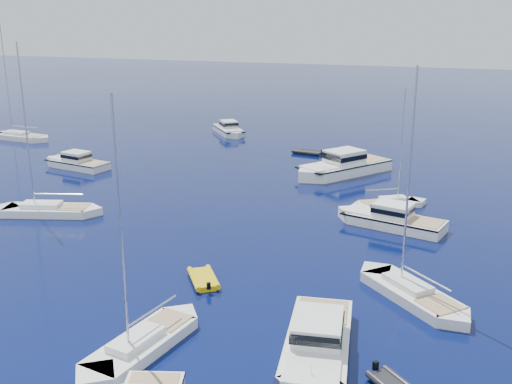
% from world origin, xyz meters
% --- Properties ---
extents(ground, '(400.00, 400.00, 0.00)m').
position_xyz_m(ground, '(0.00, 0.00, 0.00)').
color(ground, '#081450').
rests_on(ground, ground).
extents(motor_cruiser_right, '(5.21, 11.17, 2.82)m').
position_xyz_m(motor_cruiser_right, '(11.02, 4.20, 0.00)').
color(motor_cruiser_right, white).
rests_on(motor_cruiser_right, ground).
extents(motor_cruiser_centre, '(10.41, 5.07, 2.62)m').
position_xyz_m(motor_cruiser_centre, '(11.25, 25.83, 0.00)').
color(motor_cruiser_centre, white).
rests_on(motor_cruiser_centre, ground).
extents(motor_cruiser_far_l, '(9.73, 4.24, 2.47)m').
position_xyz_m(motor_cruiser_far_l, '(-26.34, 32.99, 0.00)').
color(motor_cruiser_far_l, white).
rests_on(motor_cruiser_far_l, ground).
extents(motor_cruiser_distant, '(10.62, 13.33, 3.48)m').
position_xyz_m(motor_cruiser_distant, '(3.44, 41.39, 0.00)').
color(motor_cruiser_distant, white).
rests_on(motor_cruiser_distant, ground).
extents(motor_cruiser_horizon, '(8.43, 9.20, 2.51)m').
position_xyz_m(motor_cruiser_horizon, '(-18.18, 58.91, 0.00)').
color(motor_cruiser_horizon, silver).
rests_on(motor_cruiser_horizon, ground).
extents(sailboat_fore, '(3.82, 9.89, 14.16)m').
position_xyz_m(sailboat_fore, '(2.20, 1.55, 0.00)').
color(sailboat_fore, white).
rests_on(sailboat_fore, ground).
extents(sailboat_mid_r, '(9.25, 8.65, 14.79)m').
position_xyz_m(sailboat_mid_r, '(14.67, 12.89, 0.00)').
color(sailboat_mid_r, silver).
rests_on(sailboat_mid_r, ground).
extents(sailboat_mid_l, '(10.90, 5.98, 15.55)m').
position_xyz_m(sailboat_mid_l, '(-17.79, 17.89, 0.00)').
color(sailboat_mid_l, white).
rests_on(sailboat_mid_l, ground).
extents(sailboat_centre, '(7.52, 6.03, 11.37)m').
position_xyz_m(sailboat_centre, '(10.38, 31.35, 0.00)').
color(sailboat_centre, white).
rests_on(sailboat_centre, ground).
extents(sailboat_far_l, '(11.51, 3.47, 16.75)m').
position_xyz_m(sailboat_far_l, '(-44.68, 43.80, 0.00)').
color(sailboat_far_l, silver).
rests_on(sailboat_far_l, ground).
extents(tender_yellow, '(3.72, 4.03, 0.95)m').
position_xyz_m(tender_yellow, '(1.51, 10.30, 0.00)').
color(tender_yellow, yellow).
rests_on(tender_yellow, ground).
extents(tender_grey_far, '(4.19, 2.54, 0.95)m').
position_xyz_m(tender_grey_far, '(-3.14, 49.95, 0.00)').
color(tender_grey_far, black).
rests_on(tender_grey_far, ground).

